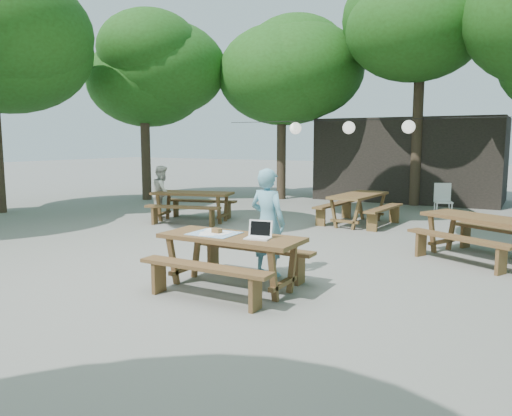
{
  "coord_description": "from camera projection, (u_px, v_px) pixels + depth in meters",
  "views": [
    {
      "loc": [
        4.35,
        -7.26,
        2.05
      ],
      "look_at": [
        0.74,
        -0.84,
        1.05
      ],
      "focal_mm": 35.0,
      "sensor_mm": 36.0,
      "label": 1
    }
  ],
  "objects": [
    {
      "name": "ground",
      "position": [
        243.0,
        259.0,
        8.65
      ],
      "size": [
        80.0,
        80.0,
        0.0
      ],
      "primitive_type": "plane",
      "color": "slate",
      "rests_on": "ground"
    },
    {
      "name": "pavilion",
      "position": [
        410.0,
        159.0,
        17.29
      ],
      "size": [
        6.0,
        3.0,
        2.8
      ],
      "primitive_type": "cube",
      "color": "black",
      "rests_on": "ground"
    },
    {
      "name": "main_picnic_table",
      "position": [
        231.0,
        261.0,
        6.92
      ],
      "size": [
        2.0,
        1.58,
        0.75
      ],
      "color": "#52331D",
      "rests_on": "ground"
    },
    {
      "name": "picnic_table_nw",
      "position": [
        193.0,
        206.0,
        12.7
      ],
      "size": [
        2.24,
        2.01,
        0.75
      ],
      "rotation": [
        0.0,
        0.0,
        0.26
      ],
      "color": "#52331D",
      "rests_on": "ground"
    },
    {
      "name": "picnic_table_ne",
      "position": [
        482.0,
        238.0,
        8.59
      ],
      "size": [
        2.42,
        2.28,
        0.75
      ],
      "rotation": [
        0.0,
        0.0,
        -0.48
      ],
      "color": "#52331D",
      "rests_on": "ground"
    },
    {
      "name": "picnic_table_far_e",
      "position": [
        358.0,
        209.0,
        12.25
      ],
      "size": [
        1.74,
        2.06,
        0.75
      ],
      "rotation": [
        0.0,
        0.0,
        1.48
      ],
      "color": "#52331D",
      "rests_on": "ground"
    },
    {
      "name": "woman",
      "position": [
        268.0,
        222.0,
        7.56
      ],
      "size": [
        0.64,
        0.47,
        1.64
      ],
      "primitive_type": "imported",
      "rotation": [
        0.0,
        0.0,
        3.01
      ],
      "color": "#6BABC3",
      "rests_on": "ground"
    },
    {
      "name": "second_person",
      "position": [
        163.0,
        192.0,
        13.03
      ],
      "size": [
        0.8,
        0.86,
        1.4
      ],
      "primitive_type": "imported",
      "rotation": [
        0.0,
        0.0,
        2.08
      ],
      "color": "silver",
      "rests_on": "ground"
    },
    {
      "name": "plastic_chair",
      "position": [
        443.0,
        207.0,
        13.52
      ],
      "size": [
        0.56,
        0.56,
        0.9
      ],
      "rotation": [
        0.0,
        0.0,
        0.33
      ],
      "color": "silver",
      "rests_on": "ground"
    },
    {
      "name": "laptop",
      "position": [
        259.0,
        234.0,
        6.66
      ],
      "size": [
        0.37,
        0.31,
        0.24
      ],
      "rotation": [
        0.0,
        0.0,
        0.17
      ],
      "color": "white",
      "rests_on": "main_picnic_table"
    },
    {
      "name": "tabletop_clutter",
      "position": [
        215.0,
        233.0,
        7.01
      ],
      "size": [
        0.65,
        0.62,
        0.08
      ],
      "color": "teal",
      "rests_on": "main_picnic_table"
    },
    {
      "name": "paper_lanterns",
      "position": [
        349.0,
        127.0,
        13.6
      ],
      "size": [
        9.0,
        0.34,
        0.38
      ],
      "color": "black",
      "rests_on": "ground"
    }
  ]
}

